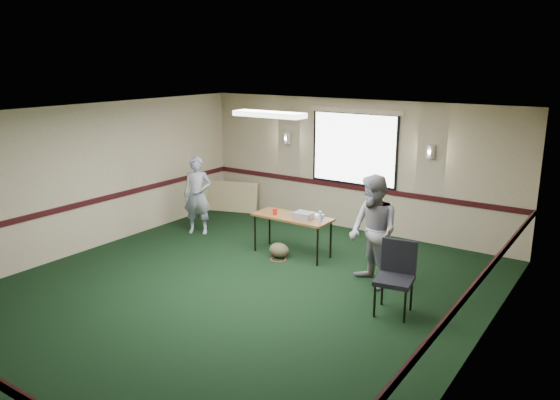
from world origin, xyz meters
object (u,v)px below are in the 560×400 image
Objects in this scene: folding_table at (292,219)px; projector at (303,215)px; conference_chair at (396,271)px; person_right at (373,232)px; person_left at (197,195)px.

projector is at bearing 2.32° from folding_table.
projector is (0.23, 0.01, 0.11)m from folding_table.
conference_chair is (2.46, -1.11, -0.08)m from folding_table.
person_right is (1.57, -0.49, 0.10)m from projector.
conference_chair is 0.58× the size of person_right.
person_right is (1.80, -0.48, 0.21)m from folding_table.
person_right is (-0.66, 0.63, 0.29)m from conference_chair.
person_right reaches higher than conference_chair.
person_left is at bearing -152.51° from person_right.
person_left reaches higher than conference_chair.
person_left is (-4.74, 1.11, 0.20)m from conference_chair.
folding_table is 0.25m from projector.
conference_chair is at bearing -29.11° from projector.
person_left is (-2.29, -0.01, 0.12)m from folding_table.
person_left is (-2.51, -0.02, 0.01)m from projector.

